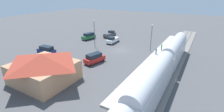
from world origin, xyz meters
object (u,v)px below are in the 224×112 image
object	(u,v)px
station_building	(43,67)
pedestrian_waiting_far	(156,51)
passenger_train	(152,82)
pedestrian_on_platform	(162,46)
pickup_white	(113,40)
suv_green	(89,36)
suv_navy	(46,50)
light_pole_lot_center	(94,30)
light_pole_near_platform	(152,35)
pickup_charcoal	(110,34)
suv_red	(94,58)

from	to	relation	value
station_building	pedestrian_waiting_far	distance (m)	26.43
passenger_train	pedestrian_on_platform	size ratio (longest dim) A/B	29.60
pickup_white	pedestrian_waiting_far	bearing A→B (deg)	163.48
station_building	pedestrian_waiting_far	size ratio (longest dim) A/B	6.26
passenger_train	station_building	bearing A→B (deg)	13.04
pedestrian_waiting_far	suv_green	size ratio (longest dim) A/B	0.33
suv_navy	light_pole_lot_center	bearing A→B (deg)	-122.86
pickup_white	light_pole_near_platform	size ratio (longest dim) A/B	0.75
light_pole_lot_center	light_pole_near_platform	bearing A→B (deg)	-163.00
pedestrian_waiting_far	suv_navy	xyz separation A→B (m)	(24.68, 13.15, -0.13)
station_building	suv_green	size ratio (longest dim) A/B	2.07
pedestrian_on_platform	suv_green	size ratio (longest dim) A/B	0.33
station_building	suv_navy	bearing A→B (deg)	-40.44
pickup_charcoal	light_pole_lot_center	xyz separation A→B (m)	(-2.30, 12.51, 3.94)
light_pole_near_platform	passenger_train	bearing A→B (deg)	107.81
light_pole_lot_center	pickup_charcoal	bearing A→B (deg)	-79.58
suv_green	suv_navy	bearing A→B (deg)	88.87
station_building	suv_red	distance (m)	11.64
suv_green	pickup_charcoal	bearing A→B (deg)	-125.31
pedestrian_waiting_far	light_pole_lot_center	world-z (taller)	light_pole_lot_center
pickup_charcoal	light_pole_near_platform	world-z (taller)	light_pole_near_platform
station_building	light_pole_lot_center	xyz separation A→B (m)	(3.95, -20.70, 2.27)
suv_green	pedestrian_on_platform	bearing A→B (deg)	-179.50
suv_red	passenger_train	bearing A→B (deg)	155.23
light_pole_near_platform	suv_green	bearing A→B (deg)	-3.66
passenger_train	light_pole_lot_center	xyz separation A→B (m)	(21.95, -16.53, 2.11)
suv_red	suv_green	distance (m)	20.64
suv_green	light_pole_near_platform	world-z (taller)	light_pole_near_platform
station_building	pickup_charcoal	size ratio (longest dim) A/B	1.93
passenger_train	pedestrian_waiting_far	bearing A→B (deg)	-76.37
pedestrian_on_platform	pedestrian_waiting_far	bearing A→B (deg)	86.38
passenger_train	station_building	xyz separation A→B (m)	(18.00, 4.17, -0.16)
suv_navy	passenger_train	bearing A→B (deg)	169.60
suv_green	suv_navy	world-z (taller)	same
suv_green	pedestrian_waiting_far	bearing A→B (deg)	170.50
pedestrian_waiting_far	light_pole_lot_center	xyz separation A→B (m)	(17.46, 1.97, 3.69)
pedestrian_on_platform	suv_red	world-z (taller)	suv_red
pedestrian_on_platform	passenger_train	bearing A→B (deg)	100.48
suv_red	suv_navy	world-z (taller)	same
suv_navy	light_pole_lot_center	distance (m)	13.84
suv_navy	light_pole_lot_center	size ratio (longest dim) A/B	0.63
pickup_white	light_pole_lot_center	bearing A→B (deg)	69.85
suv_red	pedestrian_on_platform	bearing A→B (deg)	-125.00
passenger_train	suv_navy	xyz separation A→B (m)	(29.17, -5.35, -1.71)
pedestrian_waiting_far	light_pole_near_platform	world-z (taller)	light_pole_near_platform
passenger_train	suv_red	world-z (taller)	passenger_train
passenger_train	pedestrian_on_platform	world-z (taller)	passenger_train
suv_navy	pedestrian_on_platform	bearing A→B (deg)	-145.06
pedestrian_waiting_far	pickup_charcoal	bearing A→B (deg)	-28.08
pickup_white	suv_red	bearing A→B (deg)	105.23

